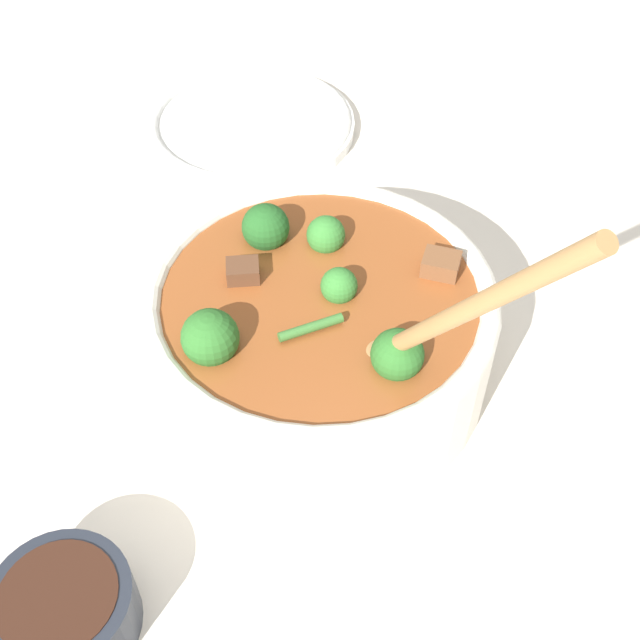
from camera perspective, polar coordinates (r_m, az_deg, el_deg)
ground_plane at (r=0.64m, az=0.00°, el=-3.56°), size 4.00×4.00×0.00m
stew_bowl at (r=0.60m, az=-0.00°, el=-0.43°), size 0.26×0.33×0.28m
condiment_bowl at (r=0.54m, az=-17.75°, el=-18.97°), size 0.09×0.09×0.04m
empty_plate at (r=0.89m, az=-4.99°, el=13.75°), size 0.22×0.22×0.02m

